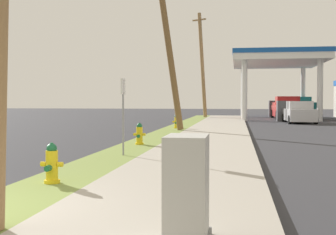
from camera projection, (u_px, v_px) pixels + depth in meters
sidewalk_slab at (146, 234)px, 5.30m from camera, size 3.20×80.00×0.12m
fire_hydrant_nearest at (52, 166)px, 8.24m from camera, size 0.42×0.38×0.74m
fire_hydrant_second at (139, 135)px, 15.44m from camera, size 0.42×0.38×0.74m
fire_hydrant_third at (176, 122)px, 24.44m from camera, size 0.42×0.37×0.74m
utility_pole_midground at (167, 35)px, 22.92m from camera, size 2.28×0.60×9.57m
utility_pole_background at (202, 64)px, 40.52m from camera, size 1.46×0.93×9.40m
utility_cabinet at (187, 193)px, 4.79m from camera, size 0.50×0.72×1.15m
street_sign_post at (123, 100)px, 12.39m from camera, size 0.05×0.36×2.12m
car_silver_by_near_pump at (299, 113)px, 32.44m from camera, size 2.03×4.54×1.57m
car_navy_by_far_pump at (281, 109)px, 46.26m from camera, size 1.96×4.51×1.57m
truck_red_at_forecourt at (286, 108)px, 39.52m from camera, size 2.20×5.43×1.97m
truck_teal_on_apron at (301, 108)px, 42.76m from camera, size 2.59×5.57×1.97m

